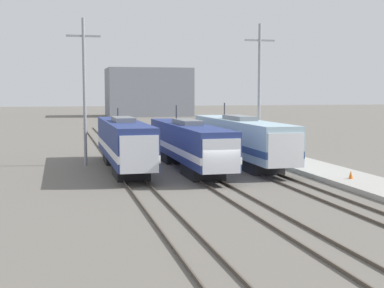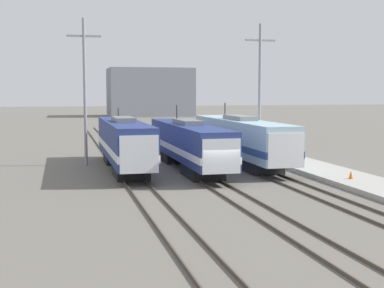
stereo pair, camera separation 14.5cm
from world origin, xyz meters
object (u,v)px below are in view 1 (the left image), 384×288
Objects in this scene: locomotive_far_left at (124,143)px; catenary_tower_left at (84,88)px; traffic_cone at (351,175)px; locomotive_center at (189,144)px; locomotive_far_right at (242,139)px; catenary_tower_right at (259,88)px.

catenary_tower_left is at bearing 127.04° from locomotive_far_left.
traffic_cone is (16.90, -13.40, -5.86)m from catenary_tower_left.
traffic_cone is at bearing -34.48° from locomotive_far_left.
locomotive_center reaches higher than traffic_cone.
locomotive_center is (5.04, -0.76, -0.11)m from locomotive_far_left.
catenary_tower_left is at bearing 141.59° from traffic_cone.
locomotive_center is at bearing -8.62° from locomotive_far_left.
traffic_cone is (14.09, -9.67, -1.55)m from locomotive_far_left.
catenary_tower_left reaches higher than locomotive_far_left.
locomotive_far_left is at bearing -52.96° from catenary_tower_left.
catenary_tower_left is 22.01× the size of traffic_cone.
locomotive_center is 5.37m from locomotive_far_right.
locomotive_far_right is 5.67m from catenary_tower_right.
locomotive_far_left is 6.35m from catenary_tower_left.
locomotive_far_right reaches higher than locomotive_far_left.
catenary_tower_left is (-2.81, 3.72, 4.31)m from locomotive_far_left.
locomotive_center is 9.87m from catenary_tower_right.
catenary_tower_right reaches higher than locomotive_far_right.
locomotive_far_left is 17.16m from traffic_cone.
locomotive_far_right is at bearing 110.45° from traffic_cone.
locomotive_far_left is at bearing 145.52° from traffic_cone.
catenary_tower_left reaches higher than locomotive_center.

